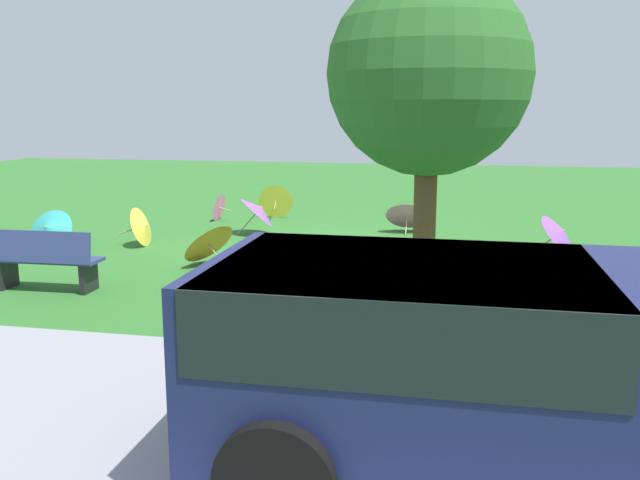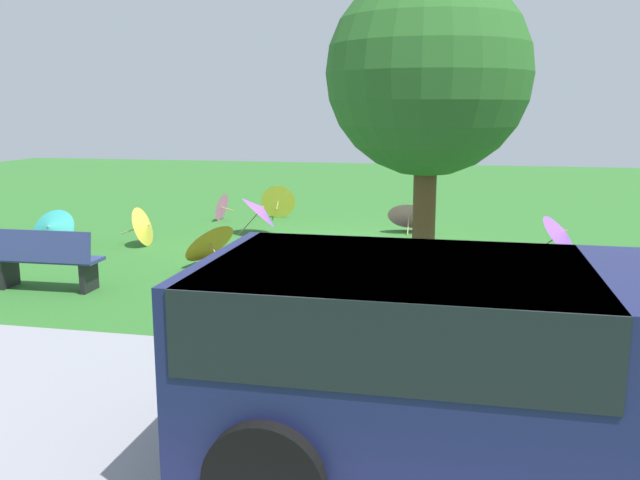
# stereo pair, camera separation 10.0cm
# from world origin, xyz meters

# --- Properties ---
(ground) EXTENTS (40.00, 40.00, 0.00)m
(ground) POSITION_xyz_m (0.00, 0.00, 0.00)
(ground) COLOR #2D6B28
(road_strip) EXTENTS (40.00, 4.31, 0.01)m
(road_strip) POSITION_xyz_m (0.00, 7.44, 0.00)
(road_strip) COLOR gray
(road_strip) RESTS_ON ground
(van_dark) EXTENTS (4.61, 2.14, 1.53)m
(van_dark) POSITION_xyz_m (-2.69, 7.60, 0.91)
(van_dark) COLOR #191E4C
(van_dark) RESTS_ON ground
(park_bench) EXTENTS (1.61, 0.52, 0.90)m
(park_bench) POSITION_xyz_m (3.49, 3.74, 0.47)
(park_bench) COLOR navy
(park_bench) RESTS_ON ground
(shade_tree) EXTENTS (2.67, 2.67, 4.36)m
(shade_tree) POSITION_xyz_m (-1.83, 3.03, 3.00)
(shade_tree) COLOR brown
(shade_tree) RESTS_ON ground
(parasol_yellow_0) EXTENTS (0.70, 0.78, 0.77)m
(parasol_yellow_0) POSITION_xyz_m (3.56, 0.44, 0.38)
(parasol_yellow_0) COLOR tan
(parasol_yellow_0) RESTS_ON ground
(parasol_pink_1) EXTENTS (0.90, 0.77, 0.75)m
(parasol_pink_1) POSITION_xyz_m (-1.24, -2.02, 0.40)
(parasol_pink_1) COLOR tan
(parasol_pink_1) RESTS_ON ground
(parasol_pink_2) EXTENTS (0.51, 0.66, 0.65)m
(parasol_pink_2) POSITION_xyz_m (3.22, -2.67, 0.32)
(parasol_pink_2) COLOR tan
(parasol_pink_2) RESTS_ON ground
(parasol_purple_0) EXTENTS (1.03, 1.10, 0.87)m
(parasol_purple_0) POSITION_xyz_m (1.75, -1.15, 0.52)
(parasol_purple_0) COLOR tan
(parasol_purple_0) RESTS_ON ground
(parasol_teal_0) EXTENTS (0.86, 0.83, 0.80)m
(parasol_teal_0) POSITION_xyz_m (5.10, 1.16, 0.40)
(parasol_teal_0) COLOR tan
(parasol_teal_0) RESTS_ON ground
(parasol_yellow_1) EXTENTS (0.68, 0.71, 0.58)m
(parasol_yellow_1) POSITION_xyz_m (-4.02, 3.57, 0.29)
(parasol_yellow_1) COLOR tan
(parasol_yellow_1) RESTS_ON ground
(parasol_yellow_2) EXTENTS (0.87, 0.73, 0.82)m
(parasol_yellow_2) POSITION_xyz_m (1.98, -3.33, 0.41)
(parasol_yellow_2) COLOR tan
(parasol_yellow_2) RESTS_ON ground
(parasol_purple_1) EXTENTS (0.92, 1.02, 0.79)m
(parasol_purple_1) POSITION_xyz_m (-4.07, -0.18, 0.42)
(parasol_purple_1) COLOR tan
(parasol_purple_1) RESTS_ON ground
(parasol_orange_0) EXTENTS (1.10, 1.16, 0.83)m
(parasol_orange_0) POSITION_xyz_m (1.82, 1.73, 0.43)
(parasol_orange_0) COLOR tan
(parasol_orange_0) RESTS_ON ground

